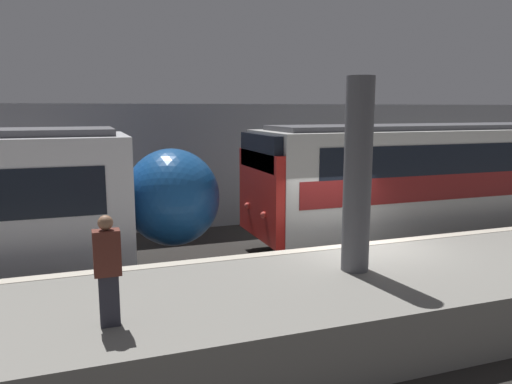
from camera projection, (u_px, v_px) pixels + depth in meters
name	position (u px, v px, depth m)	size (l,w,h in m)	color
ground_plane	(356.00, 287.00, 11.86)	(120.00, 120.00, 0.00)	#282623
platform	(407.00, 294.00, 9.97)	(40.00, 3.88, 1.10)	gray
station_rear_barrier	(255.00, 165.00, 18.17)	(50.00, 0.15, 4.36)	gray
support_pillar_near	(358.00, 176.00, 9.44)	(0.53, 0.53, 3.70)	#56565B
person_waiting	(108.00, 268.00, 7.11)	(0.38, 0.24, 1.63)	#2D2D38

